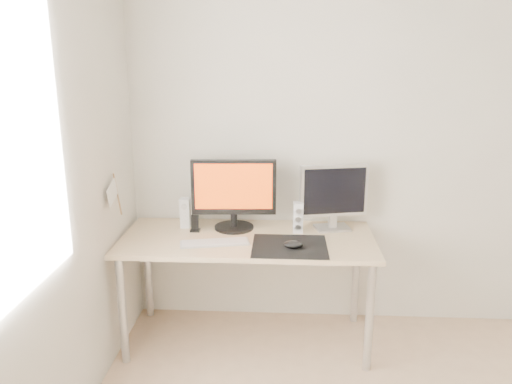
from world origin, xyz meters
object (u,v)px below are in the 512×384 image
object	(u,v)px
desk	(248,249)
mouse	(293,244)
main_monitor	(234,192)
keyboard	(215,243)
speaker_left	(185,213)
second_monitor	(334,194)
phone_dock	(195,226)
speaker_right	(298,217)

from	to	relation	value
desk	mouse	bearing A→B (deg)	-31.65
main_monitor	keyboard	bearing A→B (deg)	-108.13
mouse	desk	size ratio (longest dim) A/B	0.07
desk	speaker_left	world-z (taller)	speaker_left
mouse	keyboard	size ratio (longest dim) A/B	0.27
mouse	second_monitor	distance (m)	0.50
mouse	main_monitor	bearing A→B (deg)	139.59
mouse	phone_dock	world-z (taller)	phone_dock
speaker_left	speaker_right	size ratio (longest dim) A/B	1.00
phone_dock	speaker_left	bearing A→B (deg)	133.38
desk	speaker_left	xyz separation A→B (m)	(-0.43, 0.17, 0.18)
mouse	second_monitor	bearing A→B (deg)	53.65
keyboard	phone_dock	distance (m)	0.27
mouse	phone_dock	distance (m)	0.69
main_monitor	second_monitor	bearing A→B (deg)	2.90
desk	speaker_right	size ratio (longest dim) A/B	8.07
main_monitor	speaker_left	world-z (taller)	main_monitor
keyboard	main_monitor	bearing A→B (deg)	71.87
speaker_left	phone_dock	xyz separation A→B (m)	(0.08, -0.08, -0.07)
second_monitor	speaker_left	distance (m)	0.99
second_monitor	main_monitor	bearing A→B (deg)	-177.10
speaker_right	main_monitor	bearing A→B (deg)	175.01
second_monitor	phone_dock	xyz separation A→B (m)	(-0.90, -0.09, -0.21)
second_monitor	phone_dock	size ratio (longest dim) A/B	4.04
phone_dock	keyboard	bearing A→B (deg)	-53.99
desk	speaker_right	distance (m)	0.38
desk	second_monitor	xyz separation A→B (m)	(0.55, 0.19, 0.32)
second_monitor	keyboard	distance (m)	0.84
main_monitor	speaker_left	bearing A→B (deg)	176.51
speaker_right	keyboard	size ratio (longest dim) A/B	0.46
mouse	main_monitor	xyz separation A→B (m)	(-0.38, 0.33, 0.23)
second_monitor	phone_dock	bearing A→B (deg)	-173.98
desk	second_monitor	world-z (taller)	second_monitor
desk	main_monitor	bearing A→B (deg)	123.38
speaker_right	keyboard	distance (m)	0.57
desk	main_monitor	size ratio (longest dim) A/B	2.90
second_monitor	speaker_left	size ratio (longest dim) A/B	2.26
speaker_right	phone_dock	bearing A→B (deg)	-177.84
main_monitor	speaker_right	bearing A→B (deg)	-4.99
main_monitor	phone_dock	distance (m)	0.34
main_monitor	speaker_right	distance (m)	0.45
second_monitor	keyboard	bearing A→B (deg)	-157.16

